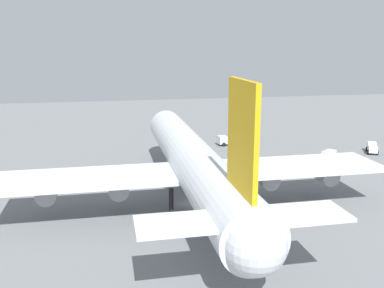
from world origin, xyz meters
name	(u,v)px	position (x,y,z in m)	size (l,w,h in m)	color
ground_plane	(192,203)	(0.00, 0.00, 0.00)	(251.42, 251.42, 0.00)	slate
cargo_airplane	(192,161)	(-0.12, 0.00, 6.79)	(62.86, 56.63, 21.01)	silver
fuel_truck	(372,148)	(22.44, -46.26, 1.21)	(5.17, 3.96, 2.24)	silver
maintenance_van	(227,140)	(36.35, -15.98, 1.17)	(3.20, 5.46, 2.35)	silver
baggage_tug	(329,154)	(19.33, -33.78, 1.10)	(4.43, 4.54, 2.01)	silver
safety_cone_nose	(167,155)	(28.28, -0.02, 0.32)	(0.45, 0.45, 0.64)	orange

